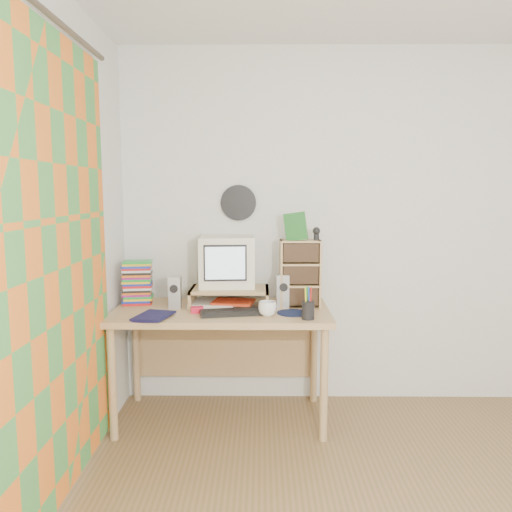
{
  "coord_description": "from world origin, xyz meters",
  "views": [
    {
      "loc": [
        -0.77,
        -1.79,
        1.51
      ],
      "look_at": [
        -0.8,
        1.33,
        1.11
      ],
      "focal_mm": 35.0,
      "sensor_mm": 36.0,
      "label": 1
    }
  ],
  "objects_px": {
    "dvd_stack": "(137,285)",
    "mug": "(267,309)",
    "desk": "(222,326)",
    "crt_monitor": "(227,262)",
    "diary": "(139,313)",
    "keyboard": "(233,312)",
    "cd_rack": "(300,273)"
  },
  "relations": [
    {
      "from": "dvd_stack",
      "to": "mug",
      "type": "xyz_separation_m",
      "value": [
        0.88,
        -0.32,
        -0.09
      ]
    },
    {
      "from": "desk",
      "to": "crt_monitor",
      "type": "bearing_deg",
      "value": 72.24
    },
    {
      "from": "crt_monitor",
      "to": "mug",
      "type": "distance_m",
      "value": 0.49
    },
    {
      "from": "dvd_stack",
      "to": "diary",
      "type": "relative_size",
      "value": 1.16
    },
    {
      "from": "crt_monitor",
      "to": "dvd_stack",
      "type": "xyz_separation_m",
      "value": [
        -0.61,
        -0.0,
        -0.16
      ]
    },
    {
      "from": "crt_monitor",
      "to": "diary",
      "type": "xyz_separation_m",
      "value": [
        -0.51,
        -0.36,
        -0.27
      ]
    },
    {
      "from": "crt_monitor",
      "to": "keyboard",
      "type": "relative_size",
      "value": 0.87
    },
    {
      "from": "keyboard",
      "to": "dvd_stack",
      "type": "distance_m",
      "value": 0.74
    },
    {
      "from": "crt_monitor",
      "to": "dvd_stack",
      "type": "relative_size",
      "value": 1.34
    },
    {
      "from": "cd_rack",
      "to": "diary",
      "type": "xyz_separation_m",
      "value": [
        -1.0,
        -0.3,
        -0.2
      ]
    },
    {
      "from": "mug",
      "to": "diary",
      "type": "bearing_deg",
      "value": -177.44
    },
    {
      "from": "keyboard",
      "to": "desk",
      "type": "bearing_deg",
      "value": 101.19
    },
    {
      "from": "dvd_stack",
      "to": "cd_rack",
      "type": "relative_size",
      "value": 0.6
    },
    {
      "from": "dvd_stack",
      "to": "mug",
      "type": "height_order",
      "value": "dvd_stack"
    },
    {
      "from": "desk",
      "to": "keyboard",
      "type": "relative_size",
      "value": 3.42
    },
    {
      "from": "mug",
      "to": "diary",
      "type": "distance_m",
      "value": 0.78
    },
    {
      "from": "desk",
      "to": "keyboard",
      "type": "distance_m",
      "value": 0.27
    },
    {
      "from": "keyboard",
      "to": "crt_monitor",
      "type": "bearing_deg",
      "value": 89.85
    },
    {
      "from": "desk",
      "to": "keyboard",
      "type": "height_order",
      "value": "keyboard"
    },
    {
      "from": "dvd_stack",
      "to": "desk",
      "type": "bearing_deg",
      "value": -15.55
    },
    {
      "from": "crt_monitor",
      "to": "cd_rack",
      "type": "height_order",
      "value": "crt_monitor"
    },
    {
      "from": "keyboard",
      "to": "dvd_stack",
      "type": "height_order",
      "value": "dvd_stack"
    },
    {
      "from": "desk",
      "to": "crt_monitor",
      "type": "distance_m",
      "value": 0.43
    },
    {
      "from": "diary",
      "to": "cd_rack",
      "type": "bearing_deg",
      "value": 30.16
    },
    {
      "from": "dvd_stack",
      "to": "crt_monitor",
      "type": "bearing_deg",
      "value": -7.03
    },
    {
      "from": "diary",
      "to": "mug",
      "type": "bearing_deg",
      "value": 16.2
    },
    {
      "from": "crt_monitor",
      "to": "diary",
      "type": "height_order",
      "value": "crt_monitor"
    },
    {
      "from": "dvd_stack",
      "to": "keyboard",
      "type": "bearing_deg",
      "value": -31.02
    },
    {
      "from": "desk",
      "to": "mug",
      "type": "distance_m",
      "value": 0.42
    },
    {
      "from": "mug",
      "to": "desk",
      "type": "bearing_deg",
      "value": 141.36
    },
    {
      "from": "desk",
      "to": "dvd_stack",
      "type": "height_order",
      "value": "dvd_stack"
    },
    {
      "from": "crt_monitor",
      "to": "keyboard",
      "type": "bearing_deg",
      "value": -83.05
    }
  ]
}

